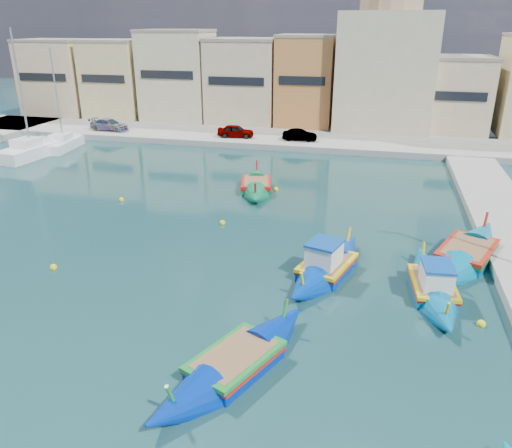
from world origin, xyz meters
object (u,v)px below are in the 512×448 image
(church_block, at_px, (387,54))
(luzzu_green, at_px, (256,186))
(yacht_north, at_px, (70,142))
(luzzu_turquoise_cabin, at_px, (432,287))
(luzzu_blue_cabin, at_px, (327,267))
(luzzu_blue_south, at_px, (235,364))
(luzzu_cyan_mid, at_px, (466,255))
(yacht_midnorth, at_px, (42,148))

(church_block, xyz_separation_m, luzzu_green, (-8.45, -24.12, -8.14))
(church_block, bearing_deg, yacht_north, -154.04)
(church_block, relative_size, luzzu_turquoise_cabin, 2.32)
(luzzu_blue_cabin, height_order, yacht_north, yacht_north)
(luzzu_blue_south, bearing_deg, luzzu_cyan_mid, 51.24)
(luzzu_green, distance_m, yacht_north, 23.66)
(church_block, height_order, luzzu_green, church_block)
(luzzu_cyan_mid, height_order, luzzu_blue_south, luzzu_cyan_mid)
(luzzu_blue_south, height_order, yacht_midnorth, yacht_midnorth)
(luzzu_turquoise_cabin, xyz_separation_m, luzzu_cyan_mid, (1.98, 4.07, -0.02))
(luzzu_blue_cabin, xyz_separation_m, luzzu_green, (-6.56, 12.02, -0.08))
(luzzu_cyan_mid, relative_size, yacht_north, 0.95)
(yacht_north, bearing_deg, luzzu_green, -23.53)
(luzzu_cyan_mid, height_order, luzzu_green, luzzu_cyan_mid)
(luzzu_cyan_mid, bearing_deg, luzzu_turquoise_cabin, -115.99)
(luzzu_cyan_mid, xyz_separation_m, yacht_midnorth, (-35.77, 14.63, 0.18))
(church_block, bearing_deg, luzzu_turquoise_cabin, -85.33)
(yacht_north, bearing_deg, yacht_midnorth, -99.99)
(luzzu_cyan_mid, distance_m, luzzu_blue_south, 14.67)
(luzzu_green, bearing_deg, luzzu_cyan_mid, -32.96)
(luzzu_blue_cabin, distance_m, yacht_midnorth, 33.99)
(luzzu_blue_south, bearing_deg, luzzu_turquoise_cabin, 45.67)
(church_block, height_order, luzzu_blue_south, church_block)
(church_block, bearing_deg, luzzu_blue_south, -95.40)
(luzzu_blue_cabin, bearing_deg, church_block, 87.01)
(luzzu_blue_south, bearing_deg, yacht_north, 131.24)
(church_block, xyz_separation_m, luzzu_turquoise_cabin, (3.02, -36.92, -8.09))
(luzzu_cyan_mid, bearing_deg, yacht_north, 152.66)
(luzzu_blue_cabin, height_order, luzzu_green, luzzu_blue_cabin)
(luzzu_turquoise_cabin, relative_size, yacht_midnorth, 0.68)
(luzzu_turquoise_cabin, distance_m, luzzu_blue_south, 10.30)
(luzzu_cyan_mid, height_order, yacht_north, yacht_north)
(luzzu_blue_cabin, xyz_separation_m, luzzu_blue_south, (-2.30, -8.15, -0.09))
(luzzu_blue_cabin, distance_m, yacht_north, 35.48)
(luzzu_cyan_mid, distance_m, yacht_midnorth, 38.64)
(luzzu_blue_cabin, xyz_separation_m, yacht_midnorth, (-28.88, 17.93, 0.13))
(luzzu_blue_cabin, bearing_deg, yacht_midnorth, 148.17)
(luzzu_turquoise_cabin, relative_size, luzzu_green, 0.99)
(luzzu_cyan_mid, bearing_deg, yacht_midnorth, 157.76)
(church_block, distance_m, yacht_north, 34.47)
(church_block, xyz_separation_m, luzzu_blue_south, (-4.19, -44.29, -8.15))
(yacht_north, bearing_deg, luzzu_turquoise_cabin, -33.85)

